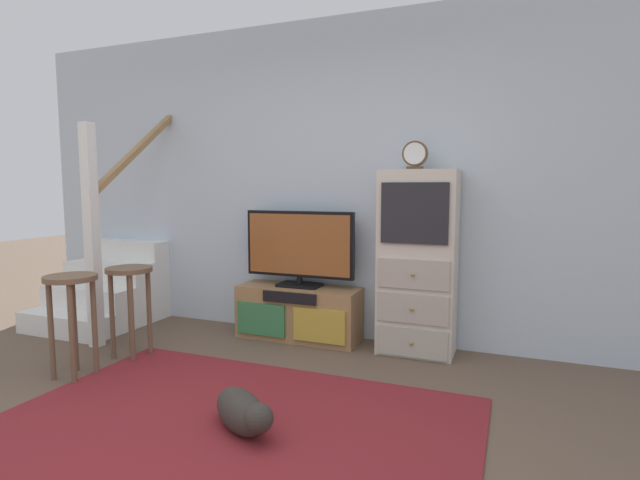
{
  "coord_description": "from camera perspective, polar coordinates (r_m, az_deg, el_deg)",
  "views": [
    {
      "loc": [
        1.39,
        -1.55,
        1.29
      ],
      "look_at": [
        0.06,
        1.78,
        0.91
      ],
      "focal_mm": 27.57,
      "sensor_mm": 36.0,
      "label": 1
    }
  ],
  "objects": [
    {
      "name": "back_wall",
      "position": [
        4.25,
        2.63,
        6.89
      ],
      "size": [
        6.4,
        0.12,
        2.7
      ],
      "primitive_type": "cube",
      "color": "silver",
      "rests_on": "ground_plane"
    },
    {
      "name": "staircase",
      "position": [
        5.3,
        -21.98,
        -4.35
      ],
      "size": [
        1.0,
        1.36,
        2.2
      ],
      "color": "white",
      "rests_on": "ground_plane"
    },
    {
      "name": "desk_clock",
      "position": [
        3.82,
        10.97,
        9.63
      ],
      "size": [
        0.19,
        0.08,
        0.21
      ],
      "color": "#4C3823",
      "rests_on": "side_cabinet"
    },
    {
      "name": "bar_stool_near",
      "position": [
        3.74,
        -26.87,
        -6.41
      ],
      "size": [
        0.34,
        0.34,
        0.71
      ],
      "color": "brown",
      "rests_on": "ground_plane"
    },
    {
      "name": "side_cabinet",
      "position": [
        3.86,
        11.24,
        -2.66
      ],
      "size": [
        0.58,
        0.38,
        1.43
      ],
      "color": "beige",
      "rests_on": "ground_plane"
    },
    {
      "name": "dog",
      "position": [
        2.77,
        -8.92,
        -19.11
      ],
      "size": [
        0.49,
        0.41,
        0.23
      ],
      "color": "#332D28",
      "rests_on": "ground_plane"
    },
    {
      "name": "area_rug",
      "position": [
        2.87,
        -10.61,
        -20.67
      ],
      "size": [
        2.6,
        1.8,
        0.01
      ],
      "primitive_type": "cube",
      "color": "maroon",
      "rests_on": "ground_plane"
    },
    {
      "name": "television",
      "position": [
        4.16,
        -2.41,
        -0.78
      ],
      "size": [
        0.97,
        0.22,
        0.64
      ],
      "color": "black",
      "rests_on": "media_console"
    },
    {
      "name": "media_console",
      "position": [
        4.24,
        -2.51,
        -8.45
      ],
      "size": [
        1.05,
        0.38,
        0.45
      ],
      "color": "#997047",
      "rests_on": "ground_plane"
    },
    {
      "name": "bar_stool_far",
      "position": [
        4.01,
        -21.2,
        -5.45
      ],
      "size": [
        0.34,
        0.34,
        0.69
      ],
      "color": "brown",
      "rests_on": "ground_plane"
    }
  ]
}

